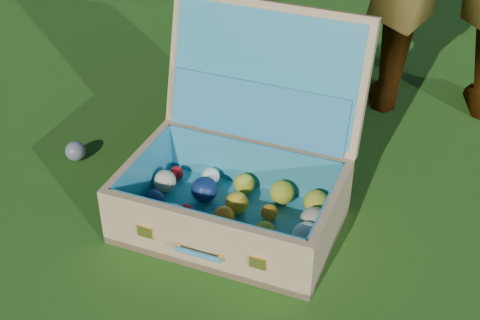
# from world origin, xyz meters

# --- Properties ---
(ground) EXTENTS (60.00, 60.00, 0.00)m
(ground) POSITION_xyz_m (0.00, 0.00, 0.00)
(ground) COLOR #215114
(ground) RESTS_ON ground
(stray_ball) EXTENTS (0.06, 0.06, 0.06)m
(stray_ball) POSITION_xyz_m (-0.69, 0.05, 0.03)
(stray_ball) COLOR teal
(stray_ball) RESTS_ON ground
(suitcase) EXTENTS (0.55, 0.52, 0.51)m
(suitcase) POSITION_xyz_m (-0.15, -0.00, 0.14)
(suitcase) COLOR tan
(suitcase) RESTS_ON ground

